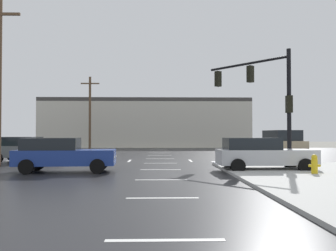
{
  "coord_description": "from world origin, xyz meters",
  "views": [
    {
      "loc": [
        -0.11,
        -24.11,
        1.79
      ],
      "look_at": [
        0.68,
        6.12,
        2.48
      ],
      "focal_mm": 39.24,
      "sensor_mm": 36.0,
      "label": 1
    }
  ],
  "objects": [
    {
      "name": "sedan_blue",
      "position": [
        -4.57,
        -6.99,
        0.85
      ],
      "size": [
        4.61,
        2.22,
        1.58
      ],
      "rotation": [
        0.0,
        0.0,
        0.05
      ],
      "color": "navy",
      "rests_on": "road_asphalt"
    },
    {
      "name": "sedan_silver",
      "position": [
        4.79,
        -6.86,
        0.85
      ],
      "size": [
        4.56,
        2.06,
        1.58
      ],
      "rotation": [
        0.0,
        0.0,
        0.01
      ],
      "color": "#B7BABF",
      "rests_on": "road_asphalt"
    },
    {
      "name": "road_asphalt",
      "position": [
        0.0,
        0.0,
        0.01
      ],
      "size": [
        44.0,
        44.0,
        0.02
      ],
      "primitive_type": "cube",
      "color": "#232326",
      "rests_on": "ground_plane"
    },
    {
      "name": "suv_tan",
      "position": [
        8.92,
        2.53,
        1.09
      ],
      "size": [
        2.31,
        4.9,
        2.03
      ],
      "rotation": [
        0.0,
        0.0,
        1.61
      ],
      "color": "tan",
      "rests_on": "road_asphalt"
    },
    {
      "name": "sedan_grey",
      "position": [
        -8.33,
        -1.08,
        0.85
      ],
      "size": [
        4.67,
        2.4,
        1.58
      ],
      "rotation": [
        0.0,
        0.0,
        -0.1
      ],
      "color": "slate",
      "rests_on": "road_asphalt"
    },
    {
      "name": "utility_pole_distant",
      "position": [
        -8.29,
        19.82,
        4.52
      ],
      "size": [
        2.2,
        0.28,
        8.62
      ],
      "color": "brown",
      "rests_on": "ground_plane"
    },
    {
      "name": "ground_plane",
      "position": [
        0.0,
        0.0,
        0.0
      ],
      "size": [
        120.0,
        120.0,
        0.0
      ],
      "primitive_type": "plane",
      "color": "slate"
    },
    {
      "name": "snow_strip_curbside",
      "position": [
        5.0,
        -4.0,
        0.17
      ],
      "size": [
        4.0,
        1.6,
        0.06
      ],
      "primitive_type": "cube",
      "color": "white",
      "rests_on": "sidewalk_corner"
    },
    {
      "name": "fire_hydrant",
      "position": [
        6.37,
        -9.04,
        0.54
      ],
      "size": [
        0.48,
        0.26,
        0.79
      ],
      "color": "gold",
      "rests_on": "sidewalk_corner"
    },
    {
      "name": "traffic_signal_mast",
      "position": [
        5.76,
        -4.01,
        4.22
      ],
      "size": [
        3.64,
        4.44,
        6.11
      ],
      "rotation": [
        0.0,
        0.0,
        2.26
      ],
      "color": "black",
      "rests_on": "sidewalk_corner"
    },
    {
      "name": "strip_building_background",
      "position": [
        -1.84,
        27.1,
        3.26
      ],
      "size": [
        27.84,
        8.0,
        6.52
      ],
      "color": "beige",
      "rests_on": "ground_plane"
    },
    {
      "name": "lane_markings",
      "position": [
        1.2,
        -1.38,
        0.02
      ],
      "size": [
        36.15,
        36.15,
        0.01
      ],
      "color": "silver",
      "rests_on": "road_asphalt"
    }
  ]
}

